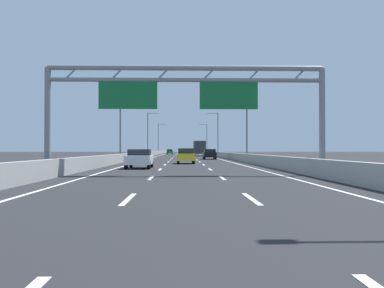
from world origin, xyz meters
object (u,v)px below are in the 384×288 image
green_car (170,152)px  box_truck (199,148)px  streetlamp_left_mid (122,117)px  streetlamp_left_far (149,131)px  white_car (140,159)px  yellow_car (186,156)px  streetlamp_left_distant (159,137)px  black_car (209,154)px  streetlamp_right_distant (206,137)px  streetlamp_right_far (217,131)px  sign_gantry (184,92)px  streetlamp_right_mid (245,117)px  orange_car (183,152)px

green_car → box_truck: box_truck is taller
streetlamp_left_mid → streetlamp_left_far: same height
box_truck → white_car: bearing=-96.8°
yellow_car → streetlamp_left_distant: bearing=94.8°
streetlamp_left_mid → streetlamp_left_distant: (0.00, 82.45, 0.00)m
black_car → streetlamp_right_distant: bearing=87.1°
streetlamp_right_far → green_car: streetlamp_right_far is taller
sign_gantry → black_car: (3.87, 36.63, -4.05)m
streetlamp_right_mid → streetlamp_right_far: size_ratio=1.00×
streetlamp_left_far → streetlamp_right_distant: size_ratio=1.00×
streetlamp_right_far → streetlamp_right_distant: bearing=90.0°
white_car → box_truck: size_ratio=0.48×
box_truck → streetlamp_right_distant: bearing=84.7°
streetlamp_right_mid → streetlamp_left_distant: 83.79m
streetlamp_left_mid → white_car: bearing=-78.2°
streetlamp_right_far → streetlamp_left_distant: size_ratio=1.00×
streetlamp_left_mid → streetlamp_right_distant: 83.79m
white_car → streetlamp_right_far: bearing=79.7°
streetlamp_right_distant → white_car: 102.24m
streetlamp_right_distant → yellow_car: 91.42m
yellow_car → box_truck: bearing=86.0°
streetlamp_left_far → yellow_car: bearing=-81.3°
streetlamp_right_far → sign_gantry: bearing=-96.3°
yellow_car → orange_car: (-0.08, 64.27, -0.02)m
streetlamp_left_distant → green_car: bearing=-74.4°
white_car → black_car: (7.24, 28.90, 0.03)m
streetlamp_right_far → green_car: (-11.13, 27.62, -4.65)m
sign_gantry → streetlamp_left_far: streetlamp_left_far is taller
sign_gantry → streetlamp_right_distant: streetlamp_right_distant is taller
sign_gantry → white_car: sign_gantry is taller
yellow_car → box_truck: 48.59m
streetlamp_left_mid → box_truck: bearing=74.6°
streetlamp_right_mid → green_car: bearing=99.2°
streetlamp_right_far → box_truck: (-3.92, -1.32, -3.66)m
streetlamp_right_mid → sign_gantry: bearing=-105.7°
sign_gantry → black_car: bearing=84.0°
black_car → green_car: size_ratio=1.04×
streetlamp_left_distant → black_car: (11.24, -72.65, -4.63)m
streetlamp_right_distant → white_car: bearing=-96.1°
sign_gantry → streetlamp_left_mid: (-7.37, 26.83, 0.58)m
white_car → green_car: bearing=90.1°
streetlamp_left_mid → green_car: streetlamp_left_mid is taller
streetlamp_right_distant → green_car: bearing=-129.3°
streetlamp_right_mid → streetlamp_left_far: 43.85m
streetlamp_left_mid → box_truck: (11.01, 39.90, -3.66)m
orange_car → green_car: (-3.75, 13.12, -0.02)m
streetlamp_right_distant → yellow_car: size_ratio=2.29×
streetlamp_right_far → white_car: size_ratio=2.27×
streetlamp_left_distant → box_truck: bearing=-75.5°
sign_gantry → streetlamp_right_mid: (7.57, 26.83, 0.58)m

